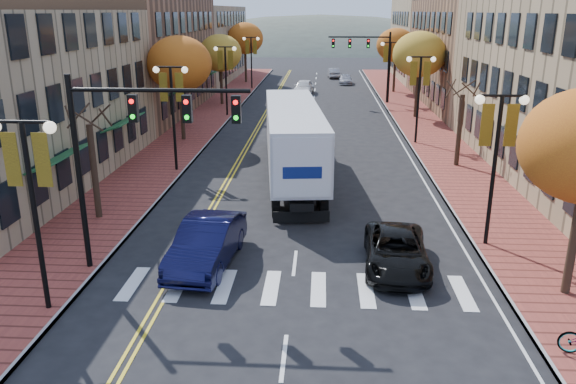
# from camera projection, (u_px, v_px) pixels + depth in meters

# --- Properties ---
(ground) EXTENTS (200.00, 200.00, 0.00)m
(ground) POSITION_uv_depth(u_px,v_px,m) (288.00, 319.00, 17.11)
(ground) COLOR black
(ground) RESTS_ON ground
(sidewalk_left) EXTENTS (4.00, 85.00, 0.15)m
(sidewalk_left) POSITION_uv_depth(u_px,v_px,m) (207.00, 118.00, 48.47)
(sidewalk_left) COLOR brown
(sidewalk_left) RESTS_ON ground
(sidewalk_right) EXTENTS (4.00, 85.00, 0.15)m
(sidewalk_right) POSITION_uv_depth(u_px,v_px,m) (418.00, 121.00, 47.42)
(sidewalk_right) COLOR brown
(sidewalk_right) RESTS_ON ground
(building_left_mid) EXTENTS (12.00, 24.00, 11.00)m
(building_left_mid) POSITION_uv_depth(u_px,v_px,m) (125.00, 51.00, 50.58)
(building_left_mid) COLOR brown
(building_left_mid) RESTS_ON ground
(building_left_far) EXTENTS (12.00, 26.00, 9.50)m
(building_left_far) POSITION_uv_depth(u_px,v_px,m) (189.00, 44.00, 74.55)
(building_left_far) COLOR #9E8966
(building_left_far) RESTS_ON ground
(building_right_mid) EXTENTS (15.00, 24.00, 10.00)m
(building_right_mid) POSITION_uv_depth(u_px,v_px,m) (505.00, 53.00, 54.37)
(building_right_mid) COLOR brown
(building_right_mid) RESTS_ON ground
(building_right_far) EXTENTS (15.00, 20.00, 11.00)m
(building_right_far) POSITION_uv_depth(u_px,v_px,m) (455.00, 38.00, 75.11)
(building_right_far) COLOR #9E8966
(building_right_far) RESTS_ON ground
(tree_left_a) EXTENTS (0.28, 0.28, 4.20)m
(tree_left_a) POSITION_uv_depth(u_px,v_px,m) (94.00, 172.00, 24.53)
(tree_left_a) COLOR #382619
(tree_left_a) RESTS_ON sidewalk_left
(tree_left_b) EXTENTS (4.48, 4.48, 7.21)m
(tree_left_b) POSITION_uv_depth(u_px,v_px,m) (179.00, 64.00, 38.74)
(tree_left_b) COLOR #382619
(tree_left_b) RESTS_ON sidewalk_left
(tree_left_c) EXTENTS (4.16, 4.16, 6.69)m
(tree_left_c) POSITION_uv_depth(u_px,v_px,m) (220.00, 53.00, 54.05)
(tree_left_c) COLOR #382619
(tree_left_c) RESTS_ON sidewalk_left
(tree_left_d) EXTENTS (4.61, 4.61, 7.42)m
(tree_left_d) POSITION_uv_depth(u_px,v_px,m) (245.00, 38.00, 70.97)
(tree_left_d) COLOR #382619
(tree_left_d) RESTS_ON sidewalk_left
(tree_right_b) EXTENTS (0.28, 0.28, 4.20)m
(tree_right_b) POSITION_uv_depth(u_px,v_px,m) (459.00, 130.00, 32.99)
(tree_right_b) COLOR #382619
(tree_right_b) RESTS_ON sidewalk_right
(tree_right_c) EXTENTS (4.48, 4.48, 7.21)m
(tree_right_c) POSITION_uv_depth(u_px,v_px,m) (419.00, 54.00, 47.19)
(tree_right_c) COLOR #382619
(tree_right_c) RESTS_ON sidewalk_right
(tree_right_d) EXTENTS (4.35, 4.35, 7.00)m
(tree_right_d) POSITION_uv_depth(u_px,v_px,m) (396.00, 45.00, 62.43)
(tree_right_d) COLOR #382619
(tree_right_d) RESTS_ON sidewalk_right
(lamp_left_a) EXTENTS (1.96, 0.36, 6.05)m
(lamp_left_a) POSITION_uv_depth(u_px,v_px,m) (30.00, 180.00, 16.22)
(lamp_left_a) COLOR black
(lamp_left_a) RESTS_ON ground
(lamp_left_b) EXTENTS (1.96, 0.36, 6.05)m
(lamp_left_b) POSITION_uv_depth(u_px,v_px,m) (172.00, 98.00, 31.41)
(lamp_left_b) COLOR black
(lamp_left_b) RESTS_ON ground
(lamp_left_c) EXTENTS (1.96, 0.36, 6.05)m
(lamp_left_c) POSITION_uv_depth(u_px,v_px,m) (226.00, 67.00, 48.50)
(lamp_left_c) COLOR black
(lamp_left_c) RESTS_ON ground
(lamp_left_d) EXTENTS (1.96, 0.36, 6.05)m
(lamp_left_d) POSITION_uv_depth(u_px,v_px,m) (251.00, 52.00, 65.59)
(lamp_left_d) COLOR black
(lamp_left_d) RESTS_ON ground
(lamp_right_a) EXTENTS (1.96, 0.36, 6.05)m
(lamp_right_a) POSITION_uv_depth(u_px,v_px,m) (497.00, 141.00, 21.05)
(lamp_right_a) COLOR black
(lamp_right_a) RESTS_ON ground
(lamp_right_b) EXTENTS (1.96, 0.36, 6.05)m
(lamp_right_b) POSITION_uv_depth(u_px,v_px,m) (420.00, 83.00, 38.14)
(lamp_right_b) COLOR black
(lamp_right_b) RESTS_ON ground
(lamp_right_c) EXTENTS (1.96, 0.36, 6.05)m
(lamp_right_c) POSITION_uv_depth(u_px,v_px,m) (390.00, 60.00, 55.23)
(lamp_right_c) COLOR black
(lamp_right_c) RESTS_ON ground
(traffic_mast_near) EXTENTS (6.10, 0.35, 7.00)m
(traffic_mast_near) POSITION_uv_depth(u_px,v_px,m) (131.00, 137.00, 18.76)
(traffic_mast_near) COLOR black
(traffic_mast_near) RESTS_ON ground
(traffic_mast_far) EXTENTS (6.10, 0.34, 7.00)m
(traffic_mast_far) POSITION_uv_depth(u_px,v_px,m) (370.00, 54.00, 55.15)
(traffic_mast_far) COLOR black
(traffic_mast_far) RESTS_ON ground
(semi_truck) EXTENTS (4.41, 16.75, 4.14)m
(semi_truck) POSITION_uv_depth(u_px,v_px,m) (292.00, 134.00, 31.26)
(semi_truck) COLOR black
(semi_truck) RESTS_ON ground
(navy_sedan) EXTENTS (2.31, 5.36, 1.72)m
(navy_sedan) POSITION_uv_depth(u_px,v_px,m) (207.00, 243.00, 20.53)
(navy_sedan) COLOR black
(navy_sedan) RESTS_ON ground
(black_suv) EXTENTS (2.51, 4.97, 1.35)m
(black_suv) POSITION_uv_depth(u_px,v_px,m) (396.00, 251.00, 20.31)
(black_suv) COLOR black
(black_suv) RESTS_ON ground
(car_far_white) EXTENTS (2.47, 4.94, 1.62)m
(car_far_white) POSITION_uv_depth(u_px,v_px,m) (304.00, 87.00, 62.69)
(car_far_white) COLOR silver
(car_far_white) RESTS_ON ground
(car_far_silver) EXTENTS (1.73, 4.06, 1.17)m
(car_far_silver) POSITION_uv_depth(u_px,v_px,m) (346.00, 79.00, 71.52)
(car_far_silver) COLOR #9B9BA2
(car_far_silver) RESTS_ON ground
(car_far_oncoming) EXTENTS (1.75, 4.20, 1.35)m
(car_far_oncoming) POSITION_uv_depth(u_px,v_px,m) (333.00, 73.00, 78.08)
(car_far_oncoming) COLOR #98979E
(car_far_oncoming) RESTS_ON ground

